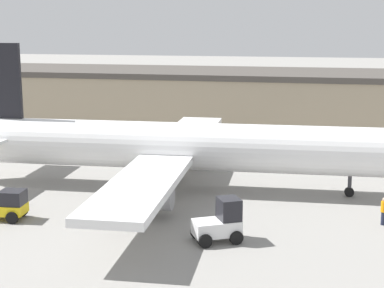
{
  "coord_description": "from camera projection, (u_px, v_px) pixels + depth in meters",
  "views": [
    {
      "loc": [
        9.59,
        -43.03,
        12.52
      ],
      "look_at": [
        0.0,
        0.0,
        3.61
      ],
      "focal_mm": 55.0,
      "sensor_mm": 36.0,
      "label": 1
    }
  ],
  "objects": [
    {
      "name": "ground_plane",
      "position": [
        192.0,
        189.0,
        45.69
      ],
      "size": [
        400.0,
        400.0,
        0.0
      ],
      "primitive_type": "plane",
      "color": "gray"
    },
    {
      "name": "terminal_building",
      "position": [
        216.0,
        96.0,
        77.84
      ],
      "size": [
        84.12,
        16.56,
        6.76
      ],
      "color": "gray",
      "rests_on": "ground_plane"
    },
    {
      "name": "airplane",
      "position": [
        180.0,
        147.0,
        45.18
      ],
      "size": [
        40.04,
        33.87,
        11.18
      ],
      "rotation": [
        0.0,
        0.0,
        0.06
      ],
      "color": "silver",
      "rests_on": "ground_plane"
    },
    {
      "name": "ground_crew_worker",
      "position": [
        384.0,
        210.0,
        37.41
      ],
      "size": [
        0.4,
        0.4,
        1.81
      ],
      "rotation": [
        0.0,
        0.0,
        1.51
      ],
      "color": "#1E2338",
      "rests_on": "ground_plane"
    },
    {
      "name": "baggage_tug",
      "position": [
        220.0,
        222.0,
        34.56
      ],
      "size": [
        3.27,
        2.94,
        2.59
      ],
      "rotation": [
        0.0,
        0.0,
        0.51
      ],
      "color": "silver",
      "rests_on": "ground_plane"
    },
    {
      "name": "belt_loader_truck",
      "position": [
        3.0,
        205.0,
        38.49
      ],
      "size": [
        3.62,
        2.15,
        2.06
      ],
      "rotation": [
        0.0,
        0.0,
        0.1
      ],
      "color": "yellow",
      "rests_on": "ground_plane"
    }
  ]
}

